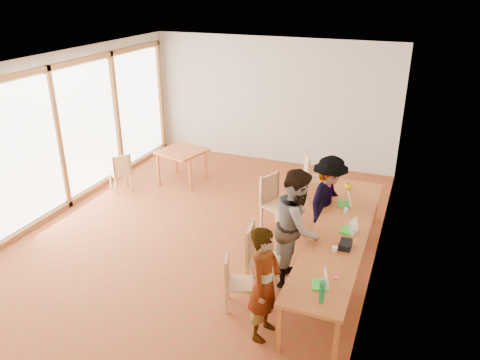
% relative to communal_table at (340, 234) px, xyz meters
% --- Properties ---
extents(ground, '(8.00, 8.00, 0.00)m').
position_rel_communal_table_xyz_m(ground, '(-2.50, 0.31, -0.70)').
color(ground, brown).
rests_on(ground, ground).
extents(wall_back, '(6.00, 0.10, 3.00)m').
position_rel_communal_table_xyz_m(wall_back, '(-2.50, 4.31, 0.80)').
color(wall_back, beige).
rests_on(wall_back, ground).
extents(wall_front, '(6.00, 0.10, 3.00)m').
position_rel_communal_table_xyz_m(wall_front, '(-2.50, -3.69, 0.80)').
color(wall_front, beige).
rests_on(wall_front, ground).
extents(wall_right, '(0.10, 8.00, 3.00)m').
position_rel_communal_table_xyz_m(wall_right, '(0.50, 0.31, 0.80)').
color(wall_right, beige).
rests_on(wall_right, ground).
extents(window_wall, '(0.10, 8.00, 3.00)m').
position_rel_communal_table_xyz_m(window_wall, '(-5.46, 0.31, 0.80)').
color(window_wall, white).
rests_on(window_wall, ground).
extents(ceiling, '(6.00, 8.00, 0.04)m').
position_rel_communal_table_xyz_m(ceiling, '(-2.50, 0.31, 2.32)').
color(ceiling, white).
rests_on(ceiling, wall_back).
extents(communal_table, '(0.80, 4.00, 0.75)m').
position_rel_communal_table_xyz_m(communal_table, '(0.00, 0.00, 0.00)').
color(communal_table, '#C4612B').
rests_on(communal_table, ground).
extents(side_table, '(0.90, 0.90, 0.75)m').
position_rel_communal_table_xyz_m(side_table, '(-3.90, 2.26, -0.03)').
color(side_table, '#C4612B').
rests_on(side_table, ground).
extents(chair_near, '(0.47, 0.47, 0.43)m').
position_rel_communal_table_xyz_m(chair_near, '(-1.19, -1.34, -0.21)').
color(chair_near, tan).
rests_on(chair_near, ground).
extents(chair_mid, '(0.52, 0.52, 0.53)m').
position_rel_communal_table_xyz_m(chair_mid, '(-1.05, -0.77, -0.09)').
color(chair_mid, tan).
rests_on(chair_mid, ground).
extents(chair_far, '(0.64, 0.64, 0.55)m').
position_rel_communal_table_xyz_m(chair_far, '(-1.37, 1.00, -0.07)').
color(chair_far, tan).
rests_on(chair_far, ground).
extents(chair_empty, '(0.62, 0.62, 0.54)m').
position_rel_communal_table_xyz_m(chair_empty, '(-1.00, 2.35, -0.08)').
color(chair_empty, tan).
rests_on(chair_empty, ground).
extents(chair_spare, '(0.55, 0.55, 0.45)m').
position_rel_communal_table_xyz_m(chair_spare, '(-4.85, 1.31, -0.18)').
color(chair_spare, tan).
rests_on(chair_spare, ground).
extents(person_near, '(0.42, 0.59, 1.55)m').
position_rel_communal_table_xyz_m(person_near, '(-0.62, -1.70, 0.07)').
color(person_near, gray).
rests_on(person_near, ground).
extents(person_mid, '(0.77, 0.94, 1.78)m').
position_rel_communal_table_xyz_m(person_mid, '(-0.58, -0.35, 0.19)').
color(person_mid, gray).
rests_on(person_mid, ground).
extents(person_far, '(0.80, 1.14, 1.60)m').
position_rel_communal_table_xyz_m(person_far, '(-0.36, 0.81, 0.10)').
color(person_far, gray).
rests_on(person_far, ground).
extents(laptop_near, '(0.25, 0.27, 0.20)m').
position_rel_communal_table_xyz_m(laptop_near, '(0.05, -1.44, 0.10)').
color(laptop_near, green).
rests_on(laptop_near, communal_table).
extents(laptop_mid, '(0.28, 0.30, 0.22)m').
position_rel_communal_table_xyz_m(laptop_mid, '(0.14, 0.02, 0.11)').
color(laptop_mid, green).
rests_on(laptop_mid, communal_table).
extents(laptop_far, '(0.26, 0.28, 0.21)m').
position_rel_communal_table_xyz_m(laptop_far, '(-0.07, 0.90, 0.11)').
color(laptop_far, green).
rests_on(laptop_far, communal_table).
extents(yellow_mug, '(0.15, 0.15, 0.10)m').
position_rel_communal_table_xyz_m(yellow_mug, '(-0.15, 1.56, 0.10)').
color(yellow_mug, yellow).
rests_on(yellow_mug, communal_table).
extents(green_bottle, '(0.07, 0.07, 0.28)m').
position_rel_communal_table_xyz_m(green_bottle, '(0.10, -1.75, 0.19)').
color(green_bottle, '#166F37').
rests_on(green_bottle, communal_table).
extents(clear_glass, '(0.07, 0.07, 0.09)m').
position_rel_communal_table_xyz_m(clear_glass, '(-0.03, 0.60, 0.09)').
color(clear_glass, silver).
rests_on(clear_glass, communal_table).
extents(condiment_cup, '(0.08, 0.08, 0.06)m').
position_rel_communal_table_xyz_m(condiment_cup, '(0.03, -0.59, 0.08)').
color(condiment_cup, white).
rests_on(condiment_cup, communal_table).
extents(pink_phone, '(0.05, 0.10, 0.01)m').
position_rel_communal_table_xyz_m(pink_phone, '(0.18, -1.21, 0.05)').
color(pink_phone, '#E93B57').
rests_on(pink_phone, communal_table).
extents(black_pouch, '(0.16, 0.26, 0.09)m').
position_rel_communal_table_xyz_m(black_pouch, '(0.15, -0.44, 0.09)').
color(black_pouch, black).
rests_on(black_pouch, communal_table).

